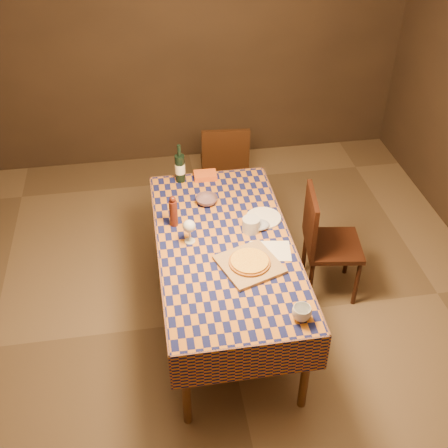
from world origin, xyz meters
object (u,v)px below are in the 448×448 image
at_px(dining_table, 225,252).
at_px(chair_right, 323,239).
at_px(pizza, 250,262).
at_px(cutting_board, 249,264).
at_px(white_plate, 263,218).
at_px(wine_bottle, 180,168).
at_px(chair_far, 225,164).
at_px(bowl, 207,200).

distance_m(dining_table, chair_right, 0.85).
distance_m(dining_table, pizza, 0.30).
relative_size(cutting_board, white_plate, 1.42).
height_order(dining_table, white_plate, white_plate).
bearing_deg(white_plate, dining_table, -144.42).
height_order(wine_bottle, chair_right, wine_bottle).
distance_m(cutting_board, chair_right, 0.87).
distance_m(white_plate, chair_far, 1.22).
bearing_deg(dining_table, white_plate, 35.58).
height_order(bowl, wine_bottle, wine_bottle).
bearing_deg(pizza, chair_right, 35.06).
relative_size(pizza, white_plate, 1.23).
relative_size(dining_table, cutting_board, 5.04).
distance_m(dining_table, bowl, 0.50).
xyz_separation_m(wine_bottle, white_plate, (0.55, -0.60, -0.11)).
bearing_deg(wine_bottle, chair_far, 52.23).
height_order(cutting_board, chair_far, chair_far).
height_order(dining_table, cutting_board, cutting_board).
height_order(cutting_board, bowl, bowl).
relative_size(pizza, wine_bottle, 0.98).
xyz_separation_m(dining_table, white_plate, (0.32, 0.23, 0.08)).
relative_size(pizza, chair_far, 0.34).
bearing_deg(white_plate, cutting_board, -112.52).
distance_m(bowl, chair_right, 0.94).
height_order(dining_table, chair_far, chair_far).
bearing_deg(white_plate, bowl, 145.77).
xyz_separation_m(cutting_board, chair_far, (0.11, 1.67, -0.26)).
relative_size(cutting_board, chair_right, 0.39).
xyz_separation_m(pizza, bowl, (-0.18, 0.74, -0.01)).
distance_m(pizza, chair_far, 1.70).
distance_m(white_plate, chair_right, 0.54).
xyz_separation_m(chair_far, chair_right, (0.58, -1.19, 0.00)).
relative_size(cutting_board, wine_bottle, 1.13).
bearing_deg(bowl, dining_table, -82.87).
bearing_deg(wine_bottle, chair_right, -30.55).
bearing_deg(dining_table, pizza, -64.56).
xyz_separation_m(cutting_board, white_plate, (0.20, 0.48, -0.00)).
bearing_deg(dining_table, wine_bottle, 105.19).
relative_size(bowl, chair_right, 0.18).
bearing_deg(cutting_board, bowl, 103.75).
xyz_separation_m(pizza, white_plate, (0.20, 0.48, -0.03)).
relative_size(cutting_board, chair_far, 0.39).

